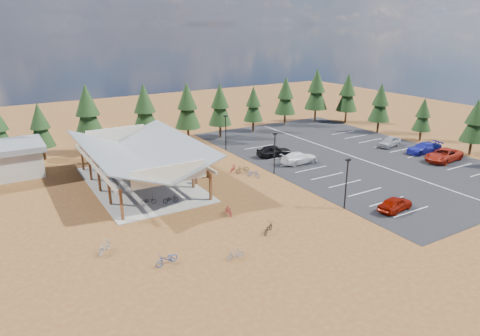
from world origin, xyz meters
TOP-DOWN VIEW (x-y plane):
  - ground at (0.00, 0.00)m, footprint 140.00×140.00m
  - asphalt_lot at (18.50, 3.00)m, footprint 27.00×44.00m
  - concrete_pad at (-10.00, 7.00)m, footprint 10.60×18.60m
  - bike_pavilion at (-10.00, 7.00)m, footprint 11.65×19.40m
  - lamp_post_0 at (5.00, -10.00)m, footprint 0.50×0.25m
  - lamp_post_1 at (5.00, 2.00)m, footprint 0.50×0.25m
  - lamp_post_2 at (5.00, 14.00)m, footprint 0.50×0.25m
  - trash_bin_0 at (-4.71, 3.86)m, footprint 0.60×0.60m
  - trash_bin_1 at (-2.30, 5.03)m, footprint 0.60×0.60m
  - pine_1 at (-18.09, 22.67)m, footprint 3.32×3.32m
  - pine_2 at (-11.94, 22.47)m, footprint 4.21×4.21m
  - pine_3 at (-4.20, 21.44)m, footprint 4.04×4.04m
  - pine_4 at (2.46, 21.39)m, footprint 3.94×3.94m
  - pine_5 at (7.94, 21.08)m, footprint 3.72×3.72m
  - pine_6 at (14.67, 21.79)m, footprint 3.29×3.29m
  - pine_7 at (22.17, 22.92)m, footprint 3.73×3.73m
  - pine_8 at (28.99, 22.58)m, footprint 4.19×4.19m
  - pine_10 at (33.35, -5.31)m, footprint 3.36×3.36m
  - pine_11 at (33.84, 3.20)m, footprint 2.89×2.89m
  - pine_12 at (32.19, 10.30)m, footprint 3.56×3.56m
  - pine_13 at (33.30, 18.98)m, footprint 3.84×3.84m
  - bike_0 at (-11.33, 0.75)m, footprint 1.64×0.93m
  - bike_1 at (-12.69, 5.55)m, footprint 1.72×0.86m
  - bike_2 at (-12.58, 9.35)m, footprint 1.57×0.67m
  - bike_3 at (-11.62, 14.80)m, footprint 1.62×0.73m
  - bike_4 at (-9.27, 0.00)m, footprint 1.65×0.78m
  - bike_5 at (-9.15, 5.16)m, footprint 1.60×0.74m
  - bike_6 at (-7.94, 9.68)m, footprint 1.87×0.68m
  - bike_7 at (-7.92, 13.97)m, footprint 1.53×0.46m
  - bike_9 at (-17.55, -6.50)m, footprint 1.61×1.56m
  - bike_10 at (-13.98, -10.78)m, footprint 1.96×0.96m
  - bike_11 at (-5.59, -5.46)m, footprint 0.59×1.58m
  - bike_12 at (-4.43, -10.43)m, footprint 1.81×1.51m
  - bike_13 at (-9.15, -12.77)m, footprint 1.61×0.53m
  - bike_14 at (2.26, 2.40)m, footprint 1.19×1.85m
  - bike_15 at (1.17, 5.37)m, footprint 1.45×1.26m
  - bike_16 at (1.93, 4.35)m, footprint 1.91×0.81m
  - car_0 at (8.83, -12.95)m, footprint 4.32×2.20m
  - car_3 at (10.23, 3.70)m, footprint 5.16×2.13m
  - car_4 at (9.11, 7.84)m, footprint 5.04×2.71m
  - car_6 at (27.26, -5.42)m, footprint 6.17×3.30m
  - car_7 at (28.18, -1.73)m, footprint 5.54×2.92m
  - car_8 at (26.85, 3.21)m, footprint 4.57×2.53m

SIDE VIEW (x-z plane):
  - ground at x=0.00m, z-range 0.00..0.00m
  - asphalt_lot at x=18.50m, z-range 0.00..0.04m
  - concrete_pad at x=-10.00m, z-range 0.00..0.10m
  - trash_bin_0 at x=-4.71m, z-range 0.00..0.90m
  - trash_bin_1 at x=-2.30m, z-range 0.00..0.90m
  - bike_15 at x=1.17m, z-range 0.00..0.90m
  - bike_14 at x=2.26m, z-range 0.00..0.92m
  - bike_11 at x=-5.59m, z-range 0.00..0.93m
  - bike_12 at x=-4.43m, z-range 0.00..0.93m
  - bike_13 at x=-9.15m, z-range 0.00..0.95m
  - bike_16 at x=1.93m, z-range 0.00..0.98m
  - bike_10 at x=-13.98m, z-range 0.00..0.99m
  - bike_2 at x=-12.58m, z-range 0.10..0.90m
  - bike_0 at x=-11.33m, z-range 0.10..0.91m
  - bike_4 at x=-9.27m, z-range 0.10..0.93m
  - bike_9 at x=-17.55m, z-range 0.00..1.05m
  - bike_7 at x=-7.92m, z-range 0.10..1.01m
  - bike_5 at x=-9.15m, z-range 0.10..1.03m
  - bike_3 at x=-11.62m, z-range 0.10..1.04m
  - bike_6 at x=-7.94m, z-range 0.10..1.08m
  - bike_1 at x=-12.69m, z-range 0.10..1.09m
  - car_0 at x=8.83m, z-range 0.04..1.45m
  - car_8 at x=26.85m, z-range 0.04..1.51m
  - car_3 at x=10.23m, z-range 0.04..1.53m
  - car_7 at x=28.18m, z-range 0.04..1.57m
  - car_4 at x=9.11m, z-range 0.04..1.67m
  - car_6 at x=27.26m, z-range 0.04..1.69m
  - lamp_post_0 at x=5.00m, z-range 0.41..5.55m
  - lamp_post_1 at x=5.00m, z-range 0.41..5.55m
  - lamp_post_2 at x=5.00m, z-range 0.41..5.55m
  - bike_pavilion at x=-10.00m, z-range 1.34..6.31m
  - pine_11 at x=33.84m, z-range 0.74..7.48m
  - pine_6 at x=14.67m, z-range 0.85..8.51m
  - pine_1 at x=-18.09m, z-range 0.85..8.58m
  - pine_10 at x=33.35m, z-range 0.86..8.69m
  - pine_12 at x=32.19m, z-range 0.92..9.20m
  - pine_5 at x=7.94m, z-range 0.96..9.62m
  - pine_7 at x=22.17m, z-range 0.96..9.64m
  - pine_13 at x=33.30m, z-range 0.99..9.94m
  - pine_4 at x=2.46m, z-range 1.02..10.19m
  - pine_3 at x=-4.20m, z-range 1.04..10.45m
  - pine_8 at x=28.99m, z-range 1.08..10.85m
  - pine_2 at x=-11.94m, z-range 1.09..10.89m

